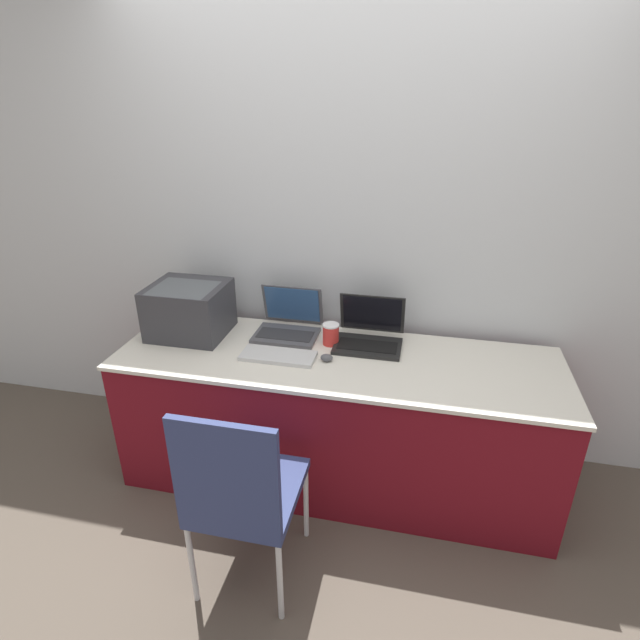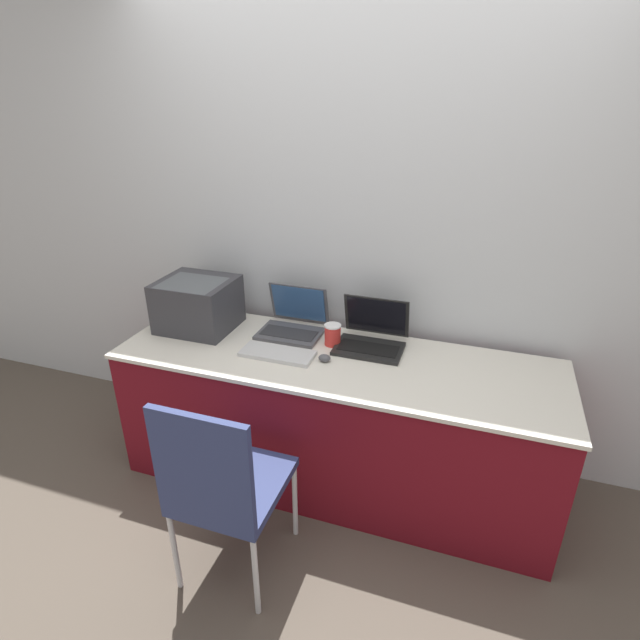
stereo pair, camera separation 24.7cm
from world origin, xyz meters
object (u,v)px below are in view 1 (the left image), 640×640
object	(u,v)px
laptop_right	(369,334)
external_keyboard	(278,356)
coffee_cup	(331,334)
mouse	(327,358)
chair	(241,489)
printer	(189,308)
laptop_left	(288,324)

from	to	relation	value
laptop_right	external_keyboard	world-z (taller)	laptop_right
laptop_right	external_keyboard	distance (m)	0.50
external_keyboard	coffee_cup	bearing A→B (deg)	41.80
external_keyboard	mouse	xyz separation A→B (m)	(0.24, 0.02, 0.01)
laptop_right	coffee_cup	bearing A→B (deg)	-165.10
laptop_right	chair	distance (m)	1.05
coffee_cup	chair	size ratio (longest dim) A/B	0.12
printer	coffee_cup	world-z (taller)	printer
coffee_cup	external_keyboard	bearing A→B (deg)	-138.20
coffee_cup	laptop_right	bearing A→B (deg)	14.90
coffee_cup	mouse	size ratio (longest dim) A/B	1.84
printer	external_keyboard	bearing A→B (deg)	-16.75
printer	coffee_cup	bearing A→B (deg)	2.85
laptop_left	external_keyboard	world-z (taller)	laptop_left
coffee_cup	mouse	xyz separation A→B (m)	(0.02, -0.18, -0.04)
coffee_cup	chair	world-z (taller)	chair
laptop_right	external_keyboard	xyz separation A→B (m)	(-0.42, -0.26, -0.04)
chair	laptop_left	bearing A→B (deg)	94.19
laptop_right	coffee_cup	distance (m)	0.20
mouse	chair	size ratio (longest dim) A/B	0.07
printer	external_keyboard	size ratio (longest dim) A/B	1.07
laptop_left	external_keyboard	distance (m)	0.29
laptop_left	chair	xyz separation A→B (m)	(0.07, -0.97, -0.27)
mouse	chair	bearing A→B (deg)	-105.80
printer	external_keyboard	world-z (taller)	printer
printer	chair	bearing A→B (deg)	-55.12
printer	chair	size ratio (longest dim) A/B	0.42
laptop_right	external_keyboard	size ratio (longest dim) A/B	0.93
laptop_left	chair	world-z (taller)	laptop_left
coffee_cup	chair	bearing A→B (deg)	-101.65
laptop_left	coffee_cup	size ratio (longest dim) A/B	2.98
printer	mouse	size ratio (longest dim) A/B	6.43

